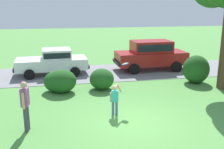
% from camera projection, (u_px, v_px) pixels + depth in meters
% --- Properties ---
extents(ground_plane, '(80.00, 80.00, 0.00)m').
position_uv_depth(ground_plane, '(133.00, 122.00, 9.83)').
color(ground_plane, '#518E42').
extents(driveway_strip, '(28.00, 4.40, 0.02)m').
position_uv_depth(driveway_strip, '(103.00, 73.00, 16.82)').
color(driveway_strip, slate).
rests_on(driveway_strip, ground).
extents(shrub_near_tree, '(1.58, 1.44, 1.13)m').
position_uv_depth(shrub_near_tree, '(59.00, 81.00, 13.07)').
color(shrub_near_tree, '#1E511C').
rests_on(shrub_near_tree, ground).
extents(shrub_centre_left, '(1.23, 1.30, 1.05)m').
position_uv_depth(shrub_centre_left, '(102.00, 79.00, 13.50)').
color(shrub_centre_left, '#1E511C').
rests_on(shrub_centre_left, ground).
extents(shrub_centre, '(1.42, 1.43, 1.51)m').
position_uv_depth(shrub_centre, '(196.00, 70.00, 14.57)').
color(shrub_centre, '#1E511C').
rests_on(shrub_centre, ground).
extents(parked_sedan, '(4.48, 2.26, 1.56)m').
position_uv_depth(parked_sedan, '(53.00, 61.00, 16.31)').
color(parked_sedan, white).
rests_on(parked_sedan, ground).
extents(parked_suv, '(4.73, 2.17, 1.92)m').
position_uv_depth(parked_suv, '(151.00, 54.00, 17.34)').
color(parked_suv, maroon).
rests_on(parked_suv, ground).
extents(child_thrower, '(0.48, 0.24, 1.29)m').
position_uv_depth(child_thrower, '(115.00, 98.00, 10.28)').
color(child_thrower, '#4C608C').
rests_on(child_thrower, ground).
extents(frisbee, '(0.29, 0.28, 0.13)m').
position_uv_depth(frisbee, '(125.00, 64.00, 10.84)').
color(frisbee, '#337FDB').
extents(adult_onlooker, '(0.27, 0.53, 1.74)m').
position_uv_depth(adult_onlooker, '(25.00, 103.00, 8.93)').
color(adult_onlooker, '#3F3F4C').
rests_on(adult_onlooker, ground).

